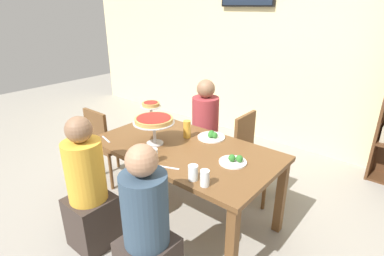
{
  "coord_description": "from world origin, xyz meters",
  "views": [
    {
      "loc": [
        1.57,
        -1.8,
        1.9
      ],
      "look_at": [
        0.0,
        0.1,
        0.89
      ],
      "focal_mm": 28.36,
      "sensor_mm": 36.0,
      "label": 1
    }
  ],
  "objects_px": {
    "personal_pizza_stand": "(151,108)",
    "cutlery_knife_near": "(168,167)",
    "water_glass_clear_spare": "(193,173)",
    "cutlery_fork_near": "(106,139)",
    "salad_plate_near_diner": "(234,161)",
    "diner_near_left": "(88,194)",
    "diner_near_right": "(147,236)",
    "dining_table": "(185,156)",
    "deep_dish_pizza_stand": "(154,122)",
    "water_glass_clear_far": "(205,178)",
    "salad_plate_far_diner": "(212,136)",
    "chair_head_west": "(107,142)",
    "water_glass_clear_near": "(153,155)",
    "diner_far_left": "(205,136)",
    "beer_glass_amber_tall": "(187,129)",
    "chair_far_right": "(253,152)"
  },
  "relations": [
    {
      "from": "salad_plate_near_diner",
      "to": "diner_near_right",
      "type": "bearing_deg",
      "value": -99.94
    },
    {
      "from": "personal_pizza_stand",
      "to": "diner_near_left",
      "type": "bearing_deg",
      "value": -75.94
    },
    {
      "from": "diner_far_left",
      "to": "chair_head_west",
      "type": "relative_size",
      "value": 1.32
    },
    {
      "from": "diner_near_right",
      "to": "cutlery_knife_near",
      "type": "xyz_separation_m",
      "value": [
        -0.2,
        0.42,
        0.25
      ]
    },
    {
      "from": "chair_far_right",
      "to": "deep_dish_pizza_stand",
      "type": "relative_size",
      "value": 2.39
    },
    {
      "from": "cutlery_fork_near",
      "to": "chair_head_west",
      "type": "bearing_deg",
      "value": 161.7
    },
    {
      "from": "personal_pizza_stand",
      "to": "water_glass_clear_spare",
      "type": "xyz_separation_m",
      "value": [
        1.0,
        -0.54,
        -0.13
      ]
    },
    {
      "from": "salad_plate_far_diner",
      "to": "beer_glass_amber_tall",
      "type": "bearing_deg",
      "value": -145.06
    },
    {
      "from": "deep_dish_pizza_stand",
      "to": "water_glass_clear_spare",
      "type": "bearing_deg",
      "value": -20.82
    },
    {
      "from": "diner_far_left",
      "to": "personal_pizza_stand",
      "type": "height_order",
      "value": "diner_far_left"
    },
    {
      "from": "chair_head_west",
      "to": "cutlery_knife_near",
      "type": "height_order",
      "value": "chair_head_west"
    },
    {
      "from": "diner_near_left",
      "to": "water_glass_clear_near",
      "type": "height_order",
      "value": "diner_near_left"
    },
    {
      "from": "personal_pizza_stand",
      "to": "cutlery_knife_near",
      "type": "distance_m",
      "value": 0.93
    },
    {
      "from": "dining_table",
      "to": "deep_dish_pizza_stand",
      "type": "relative_size",
      "value": 4.5
    },
    {
      "from": "dining_table",
      "to": "deep_dish_pizza_stand",
      "type": "bearing_deg",
      "value": -155.28
    },
    {
      "from": "chair_far_right",
      "to": "deep_dish_pizza_stand",
      "type": "bearing_deg",
      "value": -30.83
    },
    {
      "from": "dining_table",
      "to": "water_glass_clear_spare",
      "type": "distance_m",
      "value": 0.55
    },
    {
      "from": "dining_table",
      "to": "cutlery_fork_near",
      "type": "distance_m",
      "value": 0.76
    },
    {
      "from": "cutlery_knife_near",
      "to": "diner_far_left",
      "type": "bearing_deg",
      "value": 91.85
    },
    {
      "from": "salad_plate_far_diner",
      "to": "chair_head_west",
      "type": "bearing_deg",
      "value": -163.06
    },
    {
      "from": "salad_plate_near_diner",
      "to": "personal_pizza_stand",
      "type": "bearing_deg",
      "value": 172.15
    },
    {
      "from": "diner_near_left",
      "to": "cutlery_fork_near",
      "type": "relative_size",
      "value": 6.39
    },
    {
      "from": "chair_head_west",
      "to": "personal_pizza_stand",
      "type": "xyz_separation_m",
      "value": [
        0.5,
        0.23,
        0.44
      ]
    },
    {
      "from": "salad_plate_near_diner",
      "to": "water_glass_clear_spare",
      "type": "relative_size",
      "value": 1.96
    },
    {
      "from": "personal_pizza_stand",
      "to": "water_glass_clear_far",
      "type": "xyz_separation_m",
      "value": [
        1.11,
        -0.55,
        -0.12
      ]
    },
    {
      "from": "cutlery_fork_near",
      "to": "salad_plate_near_diner",
      "type": "bearing_deg",
      "value": 33.14
    },
    {
      "from": "chair_head_west",
      "to": "beer_glass_amber_tall",
      "type": "distance_m",
      "value": 1.06
    },
    {
      "from": "water_glass_clear_far",
      "to": "personal_pizza_stand",
      "type": "bearing_deg",
      "value": 153.59
    },
    {
      "from": "beer_glass_amber_tall",
      "to": "water_glass_clear_spare",
      "type": "height_order",
      "value": "beer_glass_amber_tall"
    },
    {
      "from": "diner_near_left",
      "to": "diner_far_left",
      "type": "relative_size",
      "value": 1.0
    },
    {
      "from": "personal_pizza_stand",
      "to": "salad_plate_near_diner",
      "type": "bearing_deg",
      "value": -7.85
    },
    {
      "from": "water_glass_clear_near",
      "to": "cutlery_fork_near",
      "type": "relative_size",
      "value": 0.62
    },
    {
      "from": "water_glass_clear_far",
      "to": "salad_plate_far_diner",
      "type": "bearing_deg",
      "value": 122.78
    },
    {
      "from": "water_glass_clear_near",
      "to": "cutlery_fork_near",
      "type": "distance_m",
      "value": 0.65
    },
    {
      "from": "dining_table",
      "to": "chair_head_west",
      "type": "distance_m",
      "value": 1.12
    },
    {
      "from": "dining_table",
      "to": "deep_dish_pizza_stand",
      "type": "xyz_separation_m",
      "value": [
        -0.25,
        -0.12,
        0.3
      ]
    },
    {
      "from": "salad_plate_near_diner",
      "to": "beer_glass_amber_tall",
      "type": "relative_size",
      "value": 1.33
    },
    {
      "from": "deep_dish_pizza_stand",
      "to": "beer_glass_amber_tall",
      "type": "xyz_separation_m",
      "value": [
        0.13,
        0.29,
        -0.13
      ]
    },
    {
      "from": "beer_glass_amber_tall",
      "to": "water_glass_clear_near",
      "type": "height_order",
      "value": "beer_glass_amber_tall"
    },
    {
      "from": "chair_far_right",
      "to": "cutlery_fork_near",
      "type": "height_order",
      "value": "chair_far_right"
    },
    {
      "from": "dining_table",
      "to": "salad_plate_near_diner",
      "type": "relative_size",
      "value": 7.45
    },
    {
      "from": "dining_table",
      "to": "personal_pizza_stand",
      "type": "bearing_deg",
      "value": 163.35
    },
    {
      "from": "cutlery_fork_near",
      "to": "diner_far_left",
      "type": "bearing_deg",
      "value": 89.27
    },
    {
      "from": "salad_plate_near_diner",
      "to": "diner_near_left",
      "type": "bearing_deg",
      "value": -137.49
    },
    {
      "from": "diner_near_right",
      "to": "personal_pizza_stand",
      "type": "xyz_separation_m",
      "value": [
        -0.95,
        0.96,
        0.43
      ]
    },
    {
      "from": "cutlery_knife_near",
      "to": "dining_table",
      "type": "bearing_deg",
      "value": 89.43
    },
    {
      "from": "diner_near_right",
      "to": "diner_far_left",
      "type": "bearing_deg",
      "value": 24.26
    },
    {
      "from": "water_glass_clear_spare",
      "to": "cutlery_fork_near",
      "type": "bearing_deg",
      "value": 178.93
    },
    {
      "from": "salad_plate_far_diner",
      "to": "personal_pizza_stand",
      "type": "bearing_deg",
      "value": -169.34
    },
    {
      "from": "diner_near_left",
      "to": "water_glass_clear_spare",
      "type": "xyz_separation_m",
      "value": [
        0.76,
        0.39,
        0.3
      ]
    }
  ]
}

